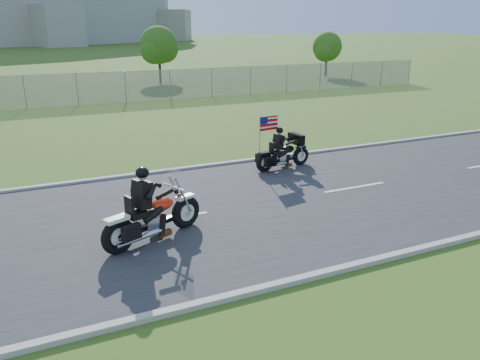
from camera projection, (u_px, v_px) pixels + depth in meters
name	position (u px, v px, depth m)	size (l,w,h in m)	color
ground	(237.00, 209.00, 12.95)	(420.00, 420.00, 0.00)	#3E591B
road	(237.00, 208.00, 12.94)	(120.00, 8.00, 0.04)	#28282B
curb_north	(190.00, 168.00, 16.43)	(120.00, 0.18, 0.12)	#9E9B93
curb_south	(319.00, 275.00, 9.43)	(120.00, 0.18, 0.12)	#9E9B93
fence	(25.00, 92.00, 27.94)	(60.00, 0.03, 2.00)	gray
tree_fence_near	(159.00, 47.00, 40.32)	(3.52, 3.28, 4.75)	#382316
tree_fence_far	(327.00, 48.00, 44.96)	(3.08, 2.87, 4.20)	#382316
motorcycle_lead	(152.00, 218.00, 10.85)	(2.64, 1.36, 1.87)	black
motorcycle_follow	(283.00, 155.00, 16.34)	(2.26, 0.83, 1.88)	black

